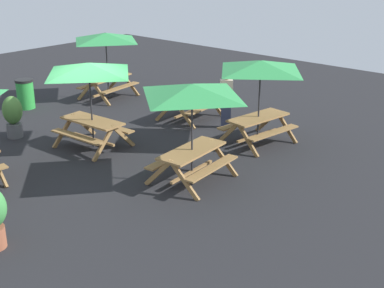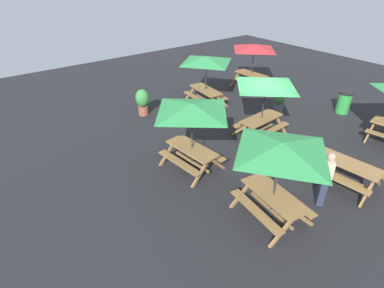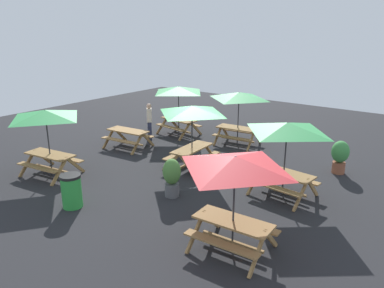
# 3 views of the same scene
# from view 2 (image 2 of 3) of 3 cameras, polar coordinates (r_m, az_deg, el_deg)

# --- Properties ---
(ground_plane) EXTENTS (27.60, 27.60, 0.00)m
(ground_plane) POSITION_cam_2_polar(r_m,az_deg,el_deg) (12.20, 12.37, 1.96)
(ground_plane) COLOR #232326
(ground_plane) RESTS_ON ground
(picnic_table_0) EXTENTS (2.19, 2.19, 2.34)m
(picnic_table_0) POSITION_cam_2_polar(r_m,az_deg,el_deg) (8.96, 0.00, 5.97)
(picnic_table_0) COLOR olive
(picnic_table_0) RESTS_ON ground
(picnic_table_1) EXTENTS (2.12, 2.12, 2.34)m
(picnic_table_1) POSITION_cam_2_polar(r_m,az_deg,el_deg) (11.28, 13.88, 10.49)
(picnic_table_1) COLOR olive
(picnic_table_1) RESTS_ON ground
(picnic_table_3) EXTENTS (1.92, 1.68, 0.81)m
(picnic_table_3) POSITION_cam_2_polar(r_m,az_deg,el_deg) (10.07, 27.50, -4.17)
(picnic_table_3) COLOR olive
(picnic_table_3) RESTS_ON ground
(picnic_table_4) EXTENTS (2.10, 2.10, 2.34)m
(picnic_table_4) POSITION_cam_2_polar(r_m,az_deg,el_deg) (16.41, 11.71, 17.09)
(picnic_table_4) COLOR olive
(picnic_table_4) RESTS_ON ground
(picnic_table_5) EXTENTS (2.25, 2.25, 2.34)m
(picnic_table_5) POSITION_cam_2_polar(r_m,az_deg,el_deg) (7.29, 16.65, -1.79)
(picnic_table_5) COLOR olive
(picnic_table_5) RESTS_ON ground
(picnic_table_6) EXTENTS (2.20, 2.20, 2.34)m
(picnic_table_6) POSITION_cam_2_polar(r_m,az_deg,el_deg) (13.86, 2.74, 15.14)
(picnic_table_6) COLOR olive
(picnic_table_6) RESTS_ON ground
(trash_bin_green) EXTENTS (0.59, 0.59, 0.98)m
(trash_bin_green) POSITION_cam_2_polar(r_m,az_deg,el_deg) (15.09, 26.96, 7.09)
(trash_bin_green) COLOR green
(trash_bin_green) RESTS_ON ground
(potted_plant_0) EXTENTS (0.55, 0.55, 1.20)m
(potted_plant_0) POSITION_cam_2_polar(r_m,az_deg,el_deg) (14.02, 16.29, 8.32)
(potted_plant_0) COLOR #59595B
(potted_plant_0) RESTS_ON ground
(potted_plant_1) EXTENTS (0.60, 0.60, 1.17)m
(potted_plant_1) POSITION_cam_2_polar(r_m,az_deg,el_deg) (13.39, -9.40, 8.14)
(potted_plant_1) COLOR #935138
(potted_plant_1) RESTS_ON ground
(person_standing) EXTENTS (0.41, 0.41, 1.67)m
(person_standing) POSITION_cam_2_polar(r_m,az_deg,el_deg) (8.80, 24.05, -5.91)
(person_standing) COLOR #2D334C
(person_standing) RESTS_ON ground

